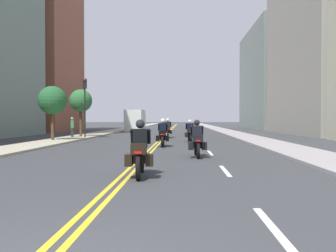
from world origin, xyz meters
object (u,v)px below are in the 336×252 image
Objects in this scene: motorcycle_1 at (197,141)px; traffic_light_near at (85,97)px; motorcycle_0 at (140,153)px; motorcycle_4 at (168,130)px; pedestrian_1 at (72,127)px; street_tree_1 at (52,101)px; street_tree_0 at (81,101)px; motorcycle_2 at (163,135)px; parked_truck at (136,122)px; motorcycle_3 at (190,133)px.

motorcycle_1 is 0.44× the size of traffic_light_near.
traffic_light_near reaches higher than motorcycle_0.
motorcycle_0 is 21.03m from motorcycle_4.
street_tree_1 reaches higher than pedestrian_1.
motorcycle_0 is 0.51× the size of street_tree_0.
motorcycle_2 is 9.69m from street_tree_1.
street_tree_0 is (-7.64, 21.19, 2.51)m from motorcycle_0.
motorcycle_1 is 0.33× the size of parked_truck.
traffic_light_near is 2.77× the size of pedestrian_1.
street_tree_0 reaches higher than parked_truck.
traffic_light_near is 1.17× the size of street_tree_0.
motorcycle_0 is 38.38m from parked_truck.
street_tree_1 is (-0.53, -5.47, -0.23)m from street_tree_0.
motorcycle_2 is 0.33× the size of parked_truck.
motorcycle_3 is 0.33× the size of parked_truck.
motorcycle_4 is at bearing 105.55° from motorcycle_3.
motorcycle_4 is 0.52× the size of street_tree_0.
pedestrian_1 reaches higher than motorcycle_4.
motorcycle_0 is at bearing 179.75° from pedestrian_1.
parked_truck is at bearing 81.87° from street_tree_1.
street_tree_0 reaches higher than pedestrian_1.
pedestrian_1 is (-1.19, 0.42, -2.48)m from traffic_light_near.
street_tree_0 is 0.65× the size of parked_truck.
motorcycle_2 is 5.00m from motorcycle_3.
street_tree_0 is (-7.61, 0.16, 2.51)m from motorcycle_4.
street_tree_0 reaches higher than motorcycle_1.
motorcycle_0 reaches higher than motorcycle_3.
street_tree_1 is at bearing 114.99° from motorcycle_0.
motorcycle_1 is at bearing -92.99° from motorcycle_3.
motorcycle_4 is 8.05m from pedestrian_1.
parked_truck reaches higher than motorcycle_0.
motorcycle_4 is at bearing 95.06° from motorcycle_1.
pedestrian_1 reaches higher than motorcycle_3.
street_tree_0 is (-9.46, 15.90, 2.51)m from motorcycle_1.
motorcycle_3 is at bearing 88.72° from motorcycle_1.
parked_truck reaches higher than motorcycle_2.
motorcycle_3 is 1.21× the size of pedestrian_1.
traffic_light_near is at bearing -65.05° from street_tree_0.
parked_truck is (-6.80, 32.76, 0.61)m from motorcycle_1.
motorcycle_2 is 0.99× the size of motorcycle_3.
motorcycle_0 is 1.00× the size of motorcycle_1.
parked_truck is (2.66, 16.86, -1.91)m from street_tree_0.
motorcycle_2 is 0.51× the size of street_tree_0.
traffic_light_near is (-8.53, 3.52, 2.76)m from motorcycle_3.
pedestrian_1 is at bearing 154.58° from motorcycle_3.
motorcycle_1 is 1.00× the size of motorcycle_3.
street_tree_1 reaches higher than motorcycle_1.
parked_truck reaches higher than motorcycle_1.
motorcycle_2 is at bearing -90.58° from motorcycle_4.
motorcycle_4 is at bearing 87.61° from motorcycle_0.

